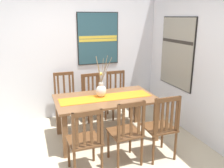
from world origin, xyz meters
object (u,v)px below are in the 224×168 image
Objects in this scene: chair_0 at (85,140)px; painting_on_back_wall at (98,39)px; chair_3 at (118,93)px; centerpiece_vase at (101,90)px; chair_2 at (66,97)px; dining_table at (106,103)px; chair_1 at (127,132)px; chair_5 at (162,126)px; painting_on_side_wall at (177,53)px; chair_4 at (93,95)px.

chair_0 is 2.47m from painting_on_back_wall.
centerpiece_vase is at bearing -127.14° from chair_3.
dining_table is at bearing -58.33° from chair_2.
painting_on_back_wall is (0.19, 2.03, 1.10)m from chair_1.
chair_5 is (0.56, -0.88, -0.10)m from dining_table.
chair_0 is 2.47m from painting_on_side_wall.
chair_5 reaches higher than chair_3.
chair_1 is at bearing -71.64° from chair_2.
painting_on_back_wall reaches higher than chair_1.
chair_1 is (0.59, 0.04, 0.00)m from chair_0.
chair_4 is 0.92× the size of chair_5.
centerpiece_vase is at bearing -94.96° from chair_4.
chair_1 is at bearing -89.39° from chair_4.
chair_3 is at bearing -2.15° from chair_2.
chair_3 is 1.20m from painting_on_back_wall.
chair_4 is (0.01, 0.89, -0.13)m from dining_table.
painting_on_side_wall is at bearing 5.31° from centerpiece_vase.
chair_2 reaches higher than chair_3.
chair_2 is 0.75× the size of painting_on_side_wall.
chair_2 is at bearing -179.84° from chair_4.
chair_2 is at bearing 108.36° from chair_1.
dining_table is 1.55m from painting_on_back_wall.
painting_on_back_wall is (0.79, 2.06, 1.10)m from chair_0.
chair_1 is 1.76m from chair_3.
chair_3 is at bearing 145.62° from painting_on_side_wall.
chair_3 is (0.50, 1.69, -0.01)m from chair_1.
painting_on_back_wall reaches higher than painting_on_side_wall.
painting_on_side_wall is at bearing 49.86° from chair_5.
centerpiece_vase reaches higher than chair_1.
chair_0 is at bearing -118.04° from centerpiece_vase.
chair_3 reaches higher than dining_table.
chair_1 is at bearing -95.46° from painting_on_back_wall.
centerpiece_vase is 0.91m from chair_4.
chair_2 is at bearing 121.96° from chair_5.
centerpiece_vase is 1.37m from painting_on_back_wall.
dining_table is at bearing -100.67° from painting_on_back_wall.
chair_0 is (-0.50, -0.94, -0.36)m from centerpiece_vase.
dining_table is 1.01m from chair_3.
centerpiece_vase is 1.05m from chair_3.
centerpiece_vase is 1.02m from chair_2.
chair_0 is 0.96× the size of chair_5.
chair_3 is 0.89× the size of painting_on_back_wall.
centerpiece_vase is 0.98m from chair_1.
chair_5 is (0.53, -0.04, 0.02)m from chair_1.
painting_on_side_wall is at bearing 28.05° from chair_0.
chair_0 is at bearing -176.57° from chair_1.
chair_4 is at bearing 154.91° from painting_on_side_wall.
dining_table is 1.05m from chair_5.
chair_1 is 0.53m from chair_5.
dining_table is 0.25m from centerpiece_vase.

